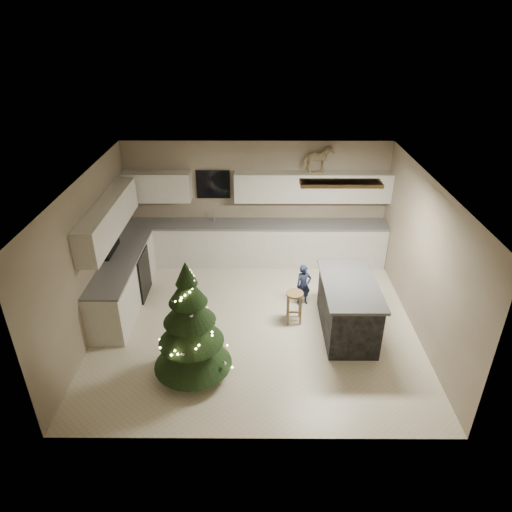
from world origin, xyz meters
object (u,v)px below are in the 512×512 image
island (348,307)px  rocking_horse (318,159)px  christmas_tree (191,330)px  toddler (303,285)px  bar_stool (294,300)px

island → rocking_horse: (-0.32, 2.53, 1.80)m
christmas_tree → toddler: size_ratio=2.40×
toddler → rocking_horse: (0.35, 1.72, 1.87)m
bar_stool → christmas_tree: (-1.61, -1.33, 0.35)m
christmas_tree → toddler: bearing=45.9°
bar_stool → island: bearing=-16.6°
christmas_tree → rocking_horse: 4.46m
christmas_tree → rocking_horse: (2.17, 3.60, 1.48)m
toddler → rocking_horse: rocking_horse is taller
rocking_horse → toddler: bearing=144.8°
island → christmas_tree: bearing=-156.8°
bar_stool → rocking_horse: size_ratio=0.88×
island → rocking_horse: size_ratio=2.55×
bar_stool → rocking_horse: 2.97m
bar_stool → toddler: size_ratio=0.73×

